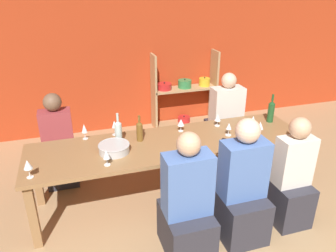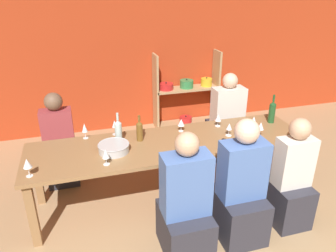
{
  "view_description": "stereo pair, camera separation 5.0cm",
  "coord_description": "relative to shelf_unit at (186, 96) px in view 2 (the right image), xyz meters",
  "views": [
    {
      "loc": [
        -1.15,
        -1.39,
        2.36
      ],
      "look_at": [
        -0.18,
        1.73,
        0.89
      ],
      "focal_mm": 35.0,
      "sensor_mm": 36.0,
      "label": 1
    },
    {
      "loc": [
        -1.11,
        -1.4,
        2.36
      ],
      "look_at": [
        -0.18,
        1.73,
        0.89
      ],
      "focal_mm": 35.0,
      "sensor_mm": 36.0,
      "label": 2
    }
  ],
  "objects": [
    {
      "name": "person_far_b",
      "position": [
        -2.07,
        -1.23,
        -0.09
      ],
      "size": [
        0.37,
        0.46,
        1.17
      ],
      "rotation": [
        0.0,
        0.0,
        3.14
      ],
      "color": "#2D2D38",
      "rests_on": "ground_plane"
    },
    {
      "name": "wine_glass_empty_b",
      "position": [
        -1.43,
        -1.63,
        0.33
      ],
      "size": [
        0.06,
        0.06,
        0.17
      ],
      "color": "white",
      "rests_on": "dining_table"
    },
    {
      "name": "wine_glass_red_b",
      "position": [
        -1.76,
        -1.64,
        0.33
      ],
      "size": [
        0.06,
        0.06,
        0.18
      ],
      "color": "white",
      "rests_on": "dining_table"
    },
    {
      "name": "person_near_c",
      "position": [
        -0.41,
        -2.74,
        -0.07
      ],
      "size": [
        0.43,
        0.53,
        1.25
      ],
      "color": "#2D2D38",
      "rests_on": "ground_plane"
    },
    {
      "name": "wine_bottle_amber",
      "position": [
        0.47,
        -1.83,
        0.35
      ],
      "size": [
        0.08,
        0.08,
        0.36
      ],
      "color": "#1E4C23",
      "rests_on": "dining_table"
    },
    {
      "name": "wine_bottle_green",
      "position": [
        -1.42,
        -1.82,
        0.34
      ],
      "size": [
        0.08,
        0.08,
        0.34
      ],
      "color": "#B2C6C1",
      "rests_on": "dining_table"
    },
    {
      "name": "wine_glass_white_d",
      "position": [
        0.13,
        -1.98,
        0.33
      ],
      "size": [
        0.08,
        0.08,
        0.18
      ],
      "color": "white",
      "rests_on": "dining_table"
    },
    {
      "name": "person_far_a",
      "position": [
        0.18,
        -1.22,
        -0.08
      ],
      "size": [
        0.43,
        0.54,
        1.22
      ],
      "rotation": [
        0.0,
        0.0,
        3.14
      ],
      "color": "#2D2D38",
      "rests_on": "ground_plane"
    },
    {
      "name": "wine_glass_red_c",
      "position": [
        0.12,
        -2.14,
        0.33
      ],
      "size": [
        0.08,
        0.08,
        0.17
      ],
      "color": "white",
      "rests_on": "dining_table"
    },
    {
      "name": "wine_glass_empty_a",
      "position": [
        -0.2,
        -2.02,
        0.32
      ],
      "size": [
        0.07,
        0.07,
        0.15
      ],
      "color": "white",
      "rests_on": "dining_table"
    },
    {
      "name": "shelf_unit",
      "position": [
        0.0,
        0.0,
        0.0
      ],
      "size": [
        1.12,
        0.3,
        1.27
      ],
      "color": "tan",
      "rests_on": "ground_plane"
    },
    {
      "name": "dining_table",
      "position": [
        -0.88,
        -2.0,
        0.13
      ],
      "size": [
        3.05,
        0.84,
        0.74
      ],
      "color": "olive",
      "rests_on": "ground_plane"
    },
    {
      "name": "wine_glass_white_a",
      "position": [
        -2.29,
        -2.28,
        0.34
      ],
      "size": [
        0.08,
        0.08,
        0.18
      ],
      "color": "white",
      "rests_on": "dining_table"
    },
    {
      "name": "person_near_a",
      "position": [
        -0.98,
        -2.79,
        -0.08
      ],
      "size": [
        0.43,
        0.53,
        1.23
      ],
      "color": "#2D2D38",
      "rests_on": "ground_plane"
    },
    {
      "name": "wine_glass_white_c",
      "position": [
        -1.61,
        -2.27,
        0.32
      ],
      "size": [
        0.07,
        0.07,
        0.16
      ],
      "color": "white",
      "rests_on": "dining_table"
    },
    {
      "name": "wall_back_red",
      "position": [
        -0.7,
        0.2,
        0.82
      ],
      "size": [
        8.8,
        0.06,
        2.7
      ],
      "color": "#B23819",
      "rests_on": "ground_plane"
    },
    {
      "name": "cell_phone",
      "position": [
        -0.28,
        -2.16,
        0.21
      ],
      "size": [
        0.15,
        0.16,
        0.01
      ],
      "color": "black",
      "rests_on": "dining_table"
    },
    {
      "name": "person_near_b",
      "position": [
        0.18,
        -2.71,
        -0.09
      ],
      "size": [
        0.36,
        0.45,
        1.18
      ],
      "color": "#2D2D38",
      "rests_on": "ground_plane"
    },
    {
      "name": "wine_glass_empty_c",
      "position": [
        -0.21,
        -1.75,
        0.32
      ],
      "size": [
        0.08,
        0.08,
        0.15
      ],
      "color": "white",
      "rests_on": "dining_table"
    },
    {
      "name": "wine_glass_white_b",
      "position": [
        0.44,
        -2.28,
        0.33
      ],
      "size": [
        0.06,
        0.06,
        0.17
      ],
      "color": "white",
      "rests_on": "dining_table"
    },
    {
      "name": "wine_glass_red_a",
      "position": [
        -0.68,
        -1.76,
        0.32
      ],
      "size": [
        0.08,
        0.08,
        0.15
      ],
      "color": "white",
      "rests_on": "dining_table"
    },
    {
      "name": "wine_bottle_dark",
      "position": [
        -1.19,
        -1.86,
        0.33
      ],
      "size": [
        0.07,
        0.07,
        0.3
      ],
      "color": "brown",
      "rests_on": "dining_table"
    },
    {
      "name": "mixing_bowl",
      "position": [
        -1.5,
        -2.04,
        0.26
      ],
      "size": [
        0.32,
        0.32,
        0.09
      ],
      "color": "#B7BABC",
      "rests_on": "dining_table"
    }
  ]
}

